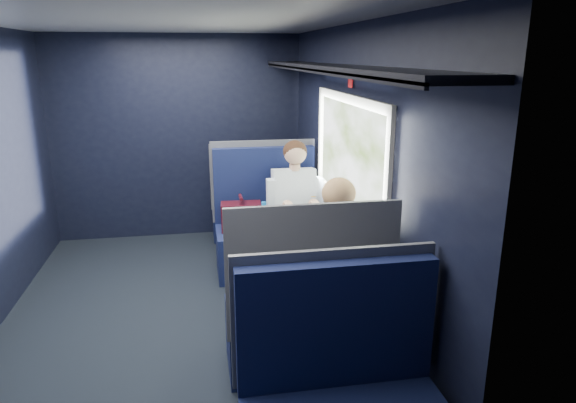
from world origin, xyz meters
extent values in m
cube|color=black|center=(0.00, 0.00, -0.01)|extent=(2.80, 4.20, 0.01)
cube|color=black|center=(1.45, 0.00, 1.15)|extent=(0.10, 4.20, 2.30)
cube|color=black|center=(0.00, 2.15, 1.15)|extent=(2.80, 0.10, 2.30)
cube|color=black|center=(0.00, -2.15, 1.15)|extent=(2.80, 0.10, 2.30)
cube|color=silver|center=(0.00, 0.00, 2.35)|extent=(2.80, 4.20, 0.10)
cube|color=beige|center=(1.38, 0.00, 1.74)|extent=(0.03, 1.84, 0.07)
cube|color=beige|center=(1.38, 0.00, 0.90)|extent=(0.03, 1.84, 0.07)
cube|color=beige|center=(1.38, -0.89, 1.32)|extent=(0.03, 0.07, 0.78)
cube|color=beige|center=(1.38, 0.89, 1.32)|extent=(0.03, 0.07, 0.78)
cube|color=black|center=(1.22, 0.00, 1.98)|extent=(0.36, 4.10, 0.04)
cube|color=black|center=(1.05, 0.00, 1.96)|extent=(0.02, 4.10, 0.03)
cube|color=red|center=(1.38, 0.00, 1.89)|extent=(0.01, 0.10, 0.12)
cylinder|color=#54565E|center=(0.88, 0.00, 0.35)|extent=(0.08, 0.08, 0.70)
cube|color=silver|center=(1.06, 0.00, 0.72)|extent=(0.62, 1.00, 0.04)
cube|color=#0C1237|center=(0.85, 0.78, 0.23)|extent=(1.00, 0.50, 0.45)
cube|color=#0C1237|center=(0.85, 1.08, 0.82)|extent=(1.00, 0.10, 0.75)
cube|color=#54565E|center=(0.85, 1.14, 0.85)|extent=(1.04, 0.03, 0.82)
cube|color=#54565E|center=(0.85, 0.73, 0.55)|extent=(0.06, 0.40, 0.20)
cube|color=#440E19|center=(0.59, 0.82, 0.58)|extent=(0.39, 0.22, 0.27)
cylinder|color=#440E19|center=(0.59, 0.82, 0.77)|extent=(0.04, 0.16, 0.03)
cylinder|color=silver|center=(0.80, 0.73, 0.57)|extent=(0.09, 0.09, 0.24)
cylinder|color=blue|center=(0.80, 0.73, 0.72)|extent=(0.05, 0.05, 0.05)
cube|color=#0C1237|center=(0.85, -0.78, 0.23)|extent=(1.00, 0.50, 0.45)
cube|color=#0C1237|center=(0.85, -1.08, 0.82)|extent=(1.00, 0.10, 0.75)
cube|color=#54565E|center=(0.85, -1.14, 0.85)|extent=(1.04, 0.03, 0.82)
cube|color=#54565E|center=(0.85, -0.73, 0.55)|extent=(0.06, 0.40, 0.20)
cube|color=#0C1237|center=(0.85, 1.88, 0.23)|extent=(1.00, 0.40, 0.45)
cube|color=#0C1237|center=(0.85, 1.64, 0.78)|extent=(1.00, 0.10, 0.66)
cube|color=#54565E|center=(0.85, 1.59, 0.80)|extent=(1.04, 0.03, 0.72)
cube|color=#0C1237|center=(0.85, -1.64, 0.78)|extent=(1.00, 0.10, 0.66)
cube|color=#54565E|center=(0.85, -1.59, 0.80)|extent=(1.04, 0.03, 0.72)
cube|color=black|center=(1.10, 0.64, 0.53)|extent=(0.36, 0.44, 0.16)
cube|color=black|center=(1.10, 0.44, 0.23)|extent=(0.32, 0.12, 0.45)
cube|color=white|center=(1.10, 0.80, 0.78)|extent=(0.40, 0.29, 0.53)
cylinder|color=#D8A88C|center=(1.10, 0.76, 1.06)|extent=(0.10, 0.10, 0.06)
sphere|color=#D8A88C|center=(1.10, 0.74, 1.20)|extent=(0.21, 0.21, 0.21)
sphere|color=#382114|center=(1.10, 0.76, 1.21)|extent=(0.22, 0.22, 0.22)
cube|color=white|center=(0.88, 0.76, 0.78)|extent=(0.09, 0.12, 0.34)
cube|color=white|center=(1.32, 0.76, 0.78)|extent=(0.09, 0.12, 0.34)
cube|color=black|center=(1.10, -0.64, 0.53)|extent=(0.36, 0.44, 0.16)
cube|color=black|center=(1.10, -0.44, 0.23)|extent=(0.32, 0.12, 0.45)
cube|color=black|center=(1.10, -0.80, 0.78)|extent=(0.40, 0.29, 0.53)
cylinder|color=#D8A88C|center=(1.10, -0.76, 1.06)|extent=(0.10, 0.10, 0.06)
sphere|color=#D8A88C|center=(1.10, -0.74, 1.20)|extent=(0.21, 0.21, 0.21)
sphere|color=tan|center=(1.10, -0.76, 1.21)|extent=(0.22, 0.22, 0.22)
cube|color=black|center=(0.88, -0.76, 0.78)|extent=(0.09, 0.12, 0.34)
cube|color=black|center=(1.32, -0.76, 0.78)|extent=(0.09, 0.12, 0.34)
cube|color=tan|center=(1.10, -0.86, 0.90)|extent=(0.26, 0.07, 0.36)
cube|color=white|center=(1.03, 0.12, 0.74)|extent=(0.63, 0.85, 0.01)
cube|color=silver|center=(1.32, 0.16, 0.75)|extent=(0.34, 0.39, 0.02)
cube|color=silver|center=(1.44, 0.16, 0.87)|extent=(0.12, 0.32, 0.23)
cube|color=black|center=(1.43, 0.16, 0.87)|extent=(0.10, 0.27, 0.19)
cylinder|color=silver|center=(1.29, 0.24, 0.83)|extent=(0.07, 0.07, 0.19)
cylinder|color=blue|center=(1.29, 0.24, 0.95)|extent=(0.04, 0.04, 0.04)
cylinder|color=white|center=(1.33, 0.37, 0.78)|extent=(0.07, 0.07, 0.09)
camera|label=1|loc=(0.21, -3.85, 2.07)|focal=32.00mm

